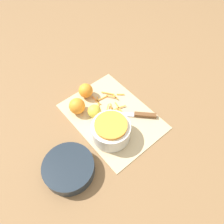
{
  "coord_description": "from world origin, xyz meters",
  "views": [
    {
      "loc": [
        -0.44,
        0.37,
        0.84
      ],
      "look_at": [
        0.0,
        0.0,
        0.04
      ],
      "focal_mm": 35.0,
      "sensor_mm": 36.0,
      "label": 1
    }
  ],
  "objects_px": {
    "knife": "(139,115)",
    "orange_right": "(77,106)",
    "bowl_speckled": "(111,130)",
    "orange_left": "(86,91)",
    "bowl_dark": "(69,168)",
    "lemon": "(94,111)"
  },
  "relations": [
    {
      "from": "bowl_speckled",
      "to": "orange_left",
      "type": "relative_size",
      "value": 2.37
    },
    {
      "from": "knife",
      "to": "bowl_dark",
      "type": "bearing_deg",
      "value": 47.7
    },
    {
      "from": "knife",
      "to": "orange_left",
      "type": "height_order",
      "value": "orange_left"
    },
    {
      "from": "knife",
      "to": "lemon",
      "type": "distance_m",
      "value": 0.21
    },
    {
      "from": "bowl_dark",
      "to": "orange_right",
      "type": "height_order",
      "value": "orange_right"
    },
    {
      "from": "orange_right",
      "to": "knife",
      "type": "bearing_deg",
      "value": -135.68
    },
    {
      "from": "knife",
      "to": "orange_right",
      "type": "relative_size",
      "value": 2.62
    },
    {
      "from": "knife",
      "to": "orange_right",
      "type": "height_order",
      "value": "orange_right"
    },
    {
      "from": "bowl_speckled",
      "to": "bowl_dark",
      "type": "height_order",
      "value": "bowl_speckled"
    },
    {
      "from": "knife",
      "to": "orange_left",
      "type": "xyz_separation_m",
      "value": [
        0.26,
        0.11,
        0.03
      ]
    },
    {
      "from": "bowl_speckled",
      "to": "lemon",
      "type": "distance_m",
      "value": 0.13
    },
    {
      "from": "orange_left",
      "to": "orange_right",
      "type": "height_order",
      "value": "orange_right"
    },
    {
      "from": "bowl_speckled",
      "to": "knife",
      "type": "distance_m",
      "value": 0.17
    },
    {
      "from": "knife",
      "to": "lemon",
      "type": "xyz_separation_m",
      "value": [
        0.13,
        0.15,
        0.02
      ]
    },
    {
      "from": "knife",
      "to": "orange_right",
      "type": "bearing_deg",
      "value": 0.15
    },
    {
      "from": "bowl_dark",
      "to": "orange_right",
      "type": "distance_m",
      "value": 0.29
    },
    {
      "from": "lemon",
      "to": "orange_right",
      "type": "bearing_deg",
      "value": 32.79
    },
    {
      "from": "orange_right",
      "to": "lemon",
      "type": "height_order",
      "value": "orange_right"
    },
    {
      "from": "bowl_dark",
      "to": "lemon",
      "type": "bearing_deg",
      "value": -58.42
    },
    {
      "from": "knife",
      "to": "lemon",
      "type": "bearing_deg",
      "value": 4.86
    },
    {
      "from": "lemon",
      "to": "orange_left",
      "type": "bearing_deg",
      "value": -18.85
    },
    {
      "from": "bowl_dark",
      "to": "orange_left",
      "type": "bearing_deg",
      "value": -46.16
    }
  ]
}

